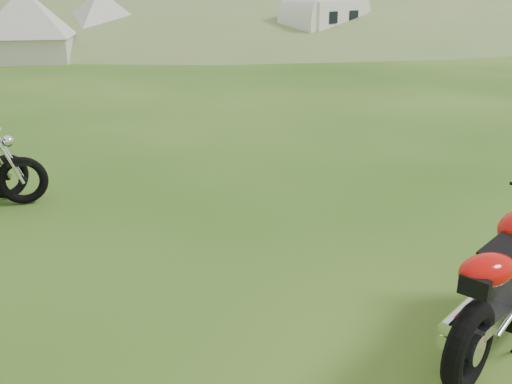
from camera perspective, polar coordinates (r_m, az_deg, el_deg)
ground at (r=6.10m, az=4.94°, el=-6.61°), size 120.00×120.00×0.00m
hillside at (r=52.18m, az=2.84°, el=16.71°), size 80.00×64.00×8.00m
hedgerow at (r=52.18m, az=2.84°, el=16.71°), size 36.00×1.20×8.60m
tent_left at (r=24.48m, az=-21.91°, el=15.18°), size 3.90×3.90×2.69m
tent_mid at (r=27.96m, az=-15.19°, el=16.25°), size 3.49×3.49×2.66m
caravan at (r=27.20m, az=6.97°, el=16.21°), size 5.18×3.61×2.22m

